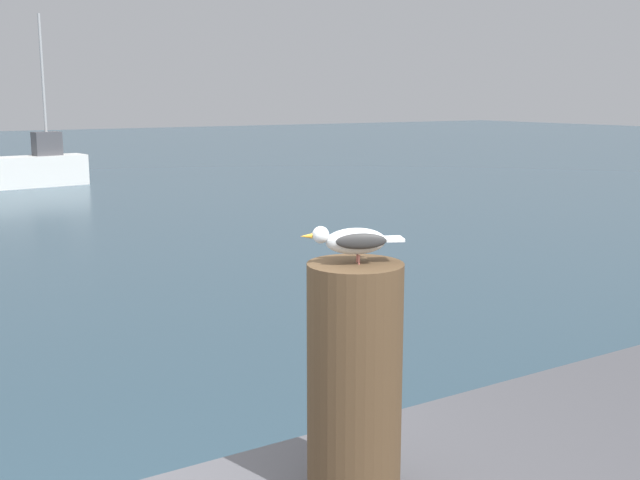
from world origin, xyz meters
The scene contains 3 objects.
mooring_post centered at (0.97, -0.54, 1.57)m, with size 0.37×0.37×0.92m, color #4C3823.
seagull centered at (0.97, -0.53, 2.12)m, with size 0.38×0.21×0.14m.
boat_white centered at (4.06, 20.93, 0.54)m, with size 3.95×1.26×4.98m.
Camera 1 is at (-0.67, -2.88, 2.65)m, focal length 43.56 mm.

